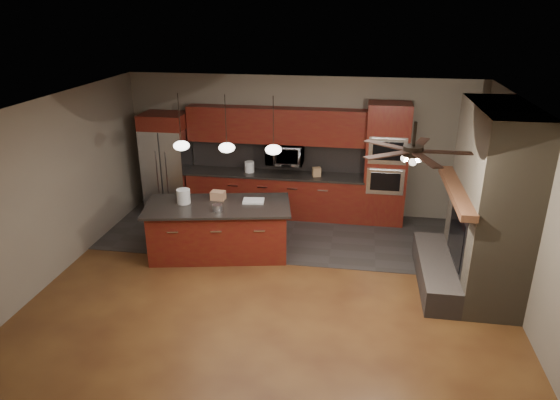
% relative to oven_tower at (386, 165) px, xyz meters
% --- Properties ---
extents(ground, '(7.00, 7.00, 0.00)m').
position_rel_oven_tower_xyz_m(ground, '(-1.70, -2.69, -1.19)').
color(ground, brown).
rests_on(ground, ground).
extents(ceiling, '(7.00, 6.00, 0.02)m').
position_rel_oven_tower_xyz_m(ceiling, '(-1.70, -2.69, 1.61)').
color(ceiling, white).
rests_on(ceiling, back_wall).
extents(back_wall, '(7.00, 0.02, 2.80)m').
position_rel_oven_tower_xyz_m(back_wall, '(-1.70, 0.31, 0.21)').
color(back_wall, slate).
rests_on(back_wall, ground).
extents(right_wall, '(0.02, 6.00, 2.80)m').
position_rel_oven_tower_xyz_m(right_wall, '(1.80, -2.69, 0.21)').
color(right_wall, slate).
rests_on(right_wall, ground).
extents(left_wall, '(0.02, 6.00, 2.80)m').
position_rel_oven_tower_xyz_m(left_wall, '(-5.20, -2.69, 0.21)').
color(left_wall, slate).
rests_on(left_wall, ground).
extents(slate_tile_patch, '(7.00, 2.40, 0.01)m').
position_rel_oven_tower_xyz_m(slate_tile_patch, '(-1.70, -0.89, -1.19)').
color(slate_tile_patch, '#302D2B').
rests_on(slate_tile_patch, ground).
extents(fireplace_column, '(1.30, 2.10, 2.80)m').
position_rel_oven_tower_xyz_m(fireplace_column, '(1.34, -2.29, 0.11)').
color(fireplace_column, brown).
rests_on(fireplace_column, ground).
extents(back_cabinetry, '(3.59, 0.64, 2.20)m').
position_rel_oven_tower_xyz_m(back_cabinetry, '(-2.18, 0.05, -0.30)').
color(back_cabinetry, '#5C2211').
rests_on(back_cabinetry, ground).
extents(oven_tower, '(0.80, 0.63, 2.38)m').
position_rel_oven_tower_xyz_m(oven_tower, '(0.00, 0.00, 0.00)').
color(oven_tower, '#5C2211').
rests_on(oven_tower, ground).
extents(microwave, '(0.73, 0.41, 0.50)m').
position_rel_oven_tower_xyz_m(microwave, '(-1.98, 0.06, 0.11)').
color(microwave, silver).
rests_on(microwave, back_cabinetry).
extents(refrigerator, '(0.88, 0.75, 2.06)m').
position_rel_oven_tower_xyz_m(refrigerator, '(-4.41, -0.07, -0.16)').
color(refrigerator, silver).
rests_on(refrigerator, ground).
extents(kitchen_island, '(2.60, 1.56, 0.92)m').
position_rel_oven_tower_xyz_m(kitchen_island, '(-2.83, -1.87, -0.73)').
color(kitchen_island, '#5C2211').
rests_on(kitchen_island, ground).
extents(white_bucket, '(0.23, 0.23, 0.25)m').
position_rel_oven_tower_xyz_m(white_bucket, '(-3.42, -1.89, -0.15)').
color(white_bucket, silver).
rests_on(white_bucket, kitchen_island).
extents(paint_can, '(0.19, 0.19, 0.11)m').
position_rel_oven_tower_xyz_m(paint_can, '(-2.76, -2.12, -0.22)').
color(paint_can, silver).
rests_on(paint_can, kitchen_island).
extents(paint_tray, '(0.38, 0.29, 0.04)m').
position_rel_oven_tower_xyz_m(paint_tray, '(-2.26, -1.64, -0.25)').
color(paint_tray, silver).
rests_on(paint_tray, kitchen_island).
extents(cardboard_box, '(0.25, 0.19, 0.15)m').
position_rel_oven_tower_xyz_m(cardboard_box, '(-2.89, -1.63, -0.20)').
color(cardboard_box, '#A97857').
rests_on(cardboard_box, kitchen_island).
extents(counter_bucket, '(0.19, 0.19, 0.22)m').
position_rel_oven_tower_xyz_m(counter_bucket, '(-2.69, 0.01, -0.18)').
color(counter_bucket, white).
rests_on(counter_bucket, back_cabinetry).
extents(counter_box, '(0.19, 0.16, 0.18)m').
position_rel_oven_tower_xyz_m(counter_box, '(-1.33, -0.04, -0.20)').
color(counter_box, '#A67F55').
rests_on(counter_box, back_cabinetry).
extents(pendant_left, '(0.26, 0.26, 0.92)m').
position_rel_oven_tower_xyz_m(pendant_left, '(-3.35, -1.99, 0.77)').
color(pendant_left, black).
rests_on(pendant_left, ceiling).
extents(pendant_center, '(0.26, 0.26, 0.92)m').
position_rel_oven_tower_xyz_m(pendant_center, '(-2.60, -1.99, 0.77)').
color(pendant_center, black).
rests_on(pendant_center, ceiling).
extents(pendant_right, '(0.26, 0.26, 0.92)m').
position_rel_oven_tower_xyz_m(pendant_right, '(-1.85, -1.99, 0.77)').
color(pendant_right, black).
rests_on(pendant_right, ceiling).
extents(ceiling_fan, '(1.27, 1.33, 0.41)m').
position_rel_oven_tower_xyz_m(ceiling_fan, '(0.10, -3.49, 1.27)').
color(ceiling_fan, black).
rests_on(ceiling_fan, ceiling).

